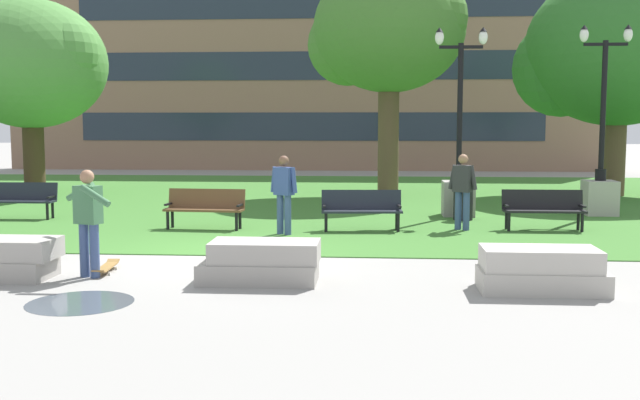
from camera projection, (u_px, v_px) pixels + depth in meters
name	position (u px, v px, depth m)	size (l,w,h in m)	color
ground_plane	(216.00, 256.00, 13.72)	(140.00, 140.00, 0.00)	gray
grass_lawn	(283.00, 199.00, 23.63)	(40.00, 20.00, 0.02)	#3D752D
concrete_block_left	(262.00, 262.00, 11.47)	(1.83, 0.90, 0.64)	#9E9991
concrete_block_right	(541.00, 271.00, 10.85)	(1.80, 0.90, 0.64)	#B2ADA3
person_skateboarder	(88.00, 216.00, 11.76)	(1.04, 0.92, 1.71)	#384C7A
skateboard	(106.00, 267.00, 12.23)	(0.30, 1.03, 0.14)	olive
puddle	(80.00, 303.00, 10.19)	(1.45, 1.45, 0.01)	#47515B
park_bench_near_left	(205.00, 206.00, 17.06)	(1.83, 0.65, 0.90)	brown
park_bench_near_right	(362.00, 207.00, 16.79)	(1.83, 0.66, 0.90)	#1E232D
park_bench_far_left	(543.00, 207.00, 16.84)	(1.80, 0.54, 0.90)	black
park_bench_far_right	(20.00, 198.00, 18.86)	(1.81, 0.57, 0.90)	#1E232D
lamp_post_center	(600.00, 177.00, 19.52)	(1.32, 0.80, 4.91)	#ADA89E
lamp_post_left	(458.00, 178.00, 19.34)	(1.32, 0.80, 4.82)	gray
tree_near_right	(616.00, 50.00, 24.26)	(6.23, 5.93, 7.33)	brown
tree_far_left	(29.00, 66.00, 24.77)	(5.27, 5.02, 6.48)	#42301E
tree_near_left	(387.00, 31.00, 24.26)	(5.18, 4.93, 7.56)	brown
trash_bin	(463.00, 201.00, 18.56)	(0.49, 0.49, 0.96)	black
person_bystander_near_lawn	(284.00, 190.00, 16.14)	(0.64, 0.40, 1.71)	#384C7A
person_bystander_far_lawn	(463.00, 187.00, 16.81)	(0.66, 0.42, 1.71)	#384C7A
building_facade_distant	(310.00, 55.00, 37.44)	(30.91, 1.03, 11.56)	#8E6B56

